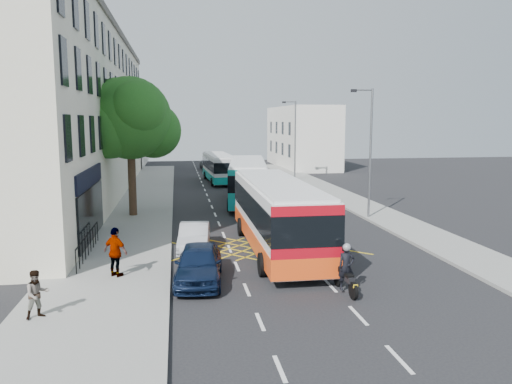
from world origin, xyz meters
name	(u,v)px	position (x,y,z in m)	size (l,w,h in m)	color
ground	(330,285)	(0.00, 0.00, 0.00)	(120.00, 120.00, 0.00)	black
pavement_left	(133,216)	(-8.50, 15.00, 0.07)	(5.00, 70.00, 0.15)	gray
pavement_right	(368,209)	(7.50, 15.00, 0.07)	(3.00, 70.00, 0.15)	gray
terrace_main	(70,113)	(-14.00, 24.49, 6.76)	(8.30, 45.00, 13.50)	beige
terrace_far	(116,129)	(-14.00, 55.00, 5.00)	(8.00, 20.00, 10.00)	silver
building_right	(301,137)	(11.00, 48.00, 4.00)	(6.00, 18.00, 8.00)	silver
street_tree	(130,119)	(-8.51, 14.97, 6.29)	(6.30, 5.70, 8.80)	#382619
lamp_near	(369,146)	(6.20, 12.00, 4.62)	(1.45, 0.15, 8.00)	slate
lamp_far	(294,136)	(6.20, 32.00, 4.62)	(1.45, 0.15, 8.00)	slate
railings	(88,243)	(-9.70, 5.30, 0.72)	(0.08, 5.60, 1.14)	black
bus_near	(277,214)	(-0.96, 5.46, 1.76)	(3.05, 11.91, 3.34)	silver
bus_mid	(248,180)	(-0.36, 19.55, 1.69)	(4.19, 11.69, 3.22)	silver
bus_far	(219,167)	(-1.41, 32.69, 1.48)	(2.86, 10.12, 2.81)	silver
motorbike	(346,270)	(0.31, -0.88, 0.87)	(0.64, 2.08, 1.85)	black
parked_car_blue	(199,264)	(-4.90, 1.16, 0.74)	(1.75, 4.35, 1.48)	#0C1832
parked_car_silver	(194,237)	(-4.90, 5.98, 0.65)	(1.38, 3.95, 1.30)	#B3B4BB
red_hatchback	(285,191)	(2.83, 20.80, 0.61)	(1.71, 4.19, 1.22)	#AC0721
distant_car_grey	(210,164)	(-1.45, 45.79, 0.69)	(2.28, 4.94, 1.37)	#3F4146
distant_car_silver	(248,167)	(2.81, 41.68, 0.66)	(1.55, 3.86, 1.31)	#999DA0
distant_car_dark	(241,161)	(3.04, 49.35, 0.72)	(1.53, 4.39, 1.45)	black
pedestrian_near	(37,294)	(-10.00, -1.95, 0.91)	(0.74, 0.58, 1.52)	gray
pedestrian_far	(116,252)	(-8.08, 1.93, 1.13)	(1.15, 0.48, 1.95)	gray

